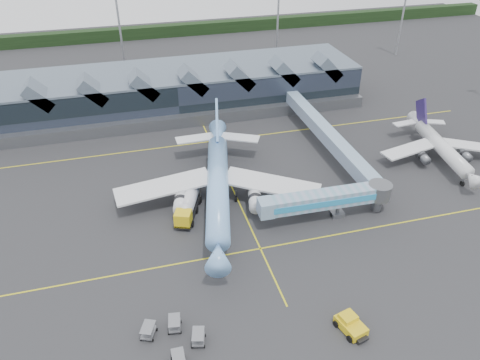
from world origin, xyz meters
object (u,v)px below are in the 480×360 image
object	(u,v)px
fuel_truck	(188,204)
pushback_tug	(351,325)
jet_bridge	(334,199)
main_airliner	(218,182)
regional_jet	(440,145)

from	to	relation	value
fuel_truck	pushback_tug	distance (m)	33.21
jet_bridge	fuel_truck	size ratio (longest dim) A/B	2.25
main_airliner	regional_jet	bearing A→B (deg)	16.28
main_airliner	regional_jet	xyz separation A→B (m)	(46.18, 2.75, -0.99)
regional_jet	fuel_truck	size ratio (longest dim) A/B	2.64
fuel_truck	pushback_tug	xyz separation A→B (m)	(15.37, -29.42, -1.07)
main_airliner	jet_bridge	world-z (taller)	main_airliner
fuel_truck	main_airliner	bearing A→B (deg)	43.70
jet_bridge	pushback_tug	xyz separation A→B (m)	(-7.63, -22.15, -2.81)
jet_bridge	regional_jet	bearing A→B (deg)	24.59
regional_jet	pushback_tug	xyz separation A→B (m)	(-36.50, -34.47, -2.05)
jet_bridge	pushback_tug	size ratio (longest dim) A/B	4.75
regional_jet	pushback_tug	size ratio (longest dim) A/B	5.57
regional_jet	pushback_tug	world-z (taller)	regional_jet
main_airliner	regional_jet	world-z (taller)	main_airliner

